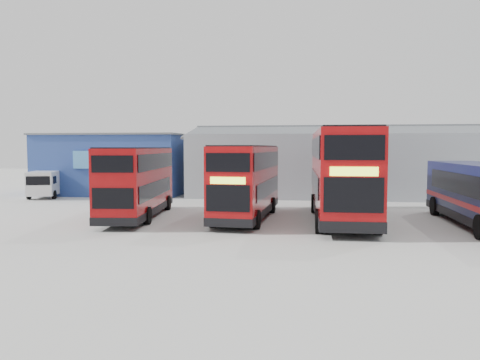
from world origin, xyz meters
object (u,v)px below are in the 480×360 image
(maintenance_shed, at_px, (373,164))
(panel_van, at_px, (47,182))
(office_block, at_px, (118,163))
(double_decker_left, at_px, (138,183))
(double_decker_centre, at_px, (247,182))
(double_decker_right, at_px, (341,176))

(maintenance_shed, relative_size, panel_van, 5.93)
(office_block, relative_size, double_decker_left, 1.28)
(double_decker_left, bearing_deg, double_decker_centre, 178.67)
(double_decker_right, relative_size, panel_van, 2.28)
(double_decker_left, height_order, panel_van, double_decker_left)
(office_block, relative_size, double_decker_right, 1.05)
(double_decker_right, bearing_deg, double_decker_centre, 178.38)
(double_decker_right, bearing_deg, panel_van, 157.21)
(maintenance_shed, bearing_deg, double_decker_left, -133.81)
(office_block, bearing_deg, double_decker_left, -63.38)
(office_block, xyz_separation_m, maintenance_shed, (22.00, 2.01, 0.02))
(double_decker_left, height_order, double_decker_centre, double_decker_centre)
(office_block, height_order, double_decker_left, office_block)
(double_decker_right, bearing_deg, office_block, 143.04)
(maintenance_shed, distance_m, panel_van, 26.95)
(maintenance_shed, bearing_deg, office_block, -174.79)
(office_block, distance_m, double_decker_left, 15.39)
(double_decker_right, height_order, panel_van, double_decker_right)
(double_decker_left, distance_m, double_decker_right, 11.32)
(double_decker_left, relative_size, double_decker_right, 0.82)
(office_block, bearing_deg, double_decker_centre, -45.40)
(office_block, xyz_separation_m, double_decker_right, (18.19, -13.31, -0.13))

